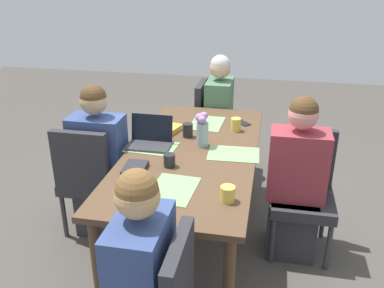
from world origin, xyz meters
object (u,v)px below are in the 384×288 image
chair_near_right_near (89,175)px  book_red_cover (169,129)px  laptop_near_right_near (150,140)px  coffee_mug_near_left (188,130)px  book_blue_cover (135,168)px  chair_head_left_left_mid (212,122)px  person_far_left_near (295,187)px  person_head_left_left_mid (219,122)px  phone_black (242,123)px  chair_far_left_near (303,186)px  coffee_mug_centre_right (228,194)px  coffee_mug_near_right (236,125)px  coffee_mug_centre_left (169,160)px  dining_table (192,160)px  flower_vase (202,128)px  person_near_right_near (100,169)px

chair_near_right_near → book_red_cover: chair_near_right_near is taller
laptop_near_right_near → coffee_mug_near_left: laptop_near_right_near is taller
chair_near_right_near → book_blue_cover: 0.62m
chair_head_left_left_mid → chair_near_right_near: bearing=-29.0°
person_far_left_near → book_blue_cover: person_far_left_near is taller
person_head_left_left_mid → phone_black: person_head_left_left_mid is taller
chair_far_left_near → coffee_mug_centre_right: 0.90m
chair_far_left_near → coffee_mug_near_right: bearing=-125.4°
chair_far_left_near → coffee_mug_centre_left: 1.01m
person_far_left_near → coffee_mug_centre_right: size_ratio=13.03×
dining_table → book_blue_cover: 0.50m
person_far_left_near → coffee_mug_near_right: (-0.46, -0.48, 0.27)m
chair_far_left_near → chair_near_right_near: 1.60m
chair_head_left_left_mid → person_head_left_left_mid: 0.10m
person_head_left_left_mid → flower_vase: 1.15m
dining_table → person_far_left_near: (0.01, 0.75, -0.13)m
dining_table → phone_black: phone_black is taller
flower_vase → laptop_near_right_near: 0.40m
book_red_cover → coffee_mug_centre_right: bearing=48.6°
person_head_left_left_mid → book_red_cover: 0.95m
person_far_left_near → coffee_mug_near_left: bearing=-107.4°
chair_head_left_left_mid → chair_far_left_near: bearing=35.5°
chair_head_left_left_mid → coffee_mug_near_right: (0.81, 0.31, 0.29)m
person_far_left_near → coffee_mug_near_right: size_ratio=11.34×
person_near_right_near → book_red_cover: person_near_right_near is taller
person_far_left_near → phone_black: 0.81m
coffee_mug_centre_right → phone_black: (-1.27, -0.02, -0.04)m
dining_table → coffee_mug_centre_left: size_ratio=22.16×
book_blue_cover → chair_near_right_near: bearing=-125.5°
flower_vase → book_red_cover: bearing=-126.4°
flower_vase → coffee_mug_centre_right: size_ratio=2.85×
flower_vase → coffee_mug_near_left: flower_vase is taller
person_far_left_near → book_red_cover: person_far_left_near is taller
chair_far_left_near → coffee_mug_near_left: bearing=-101.7°
phone_black → coffee_mug_centre_left: bearing=-66.6°
chair_far_left_near → coffee_mug_centre_left: chair_far_left_near is taller
person_head_left_left_mid → chair_near_right_near: 1.52m
person_near_right_near → chair_far_left_near: bearing=92.8°
coffee_mug_centre_left → person_far_left_near: bearing=107.6°
chair_head_left_left_mid → chair_near_right_near: (1.34, -0.74, 0.00)m
coffee_mug_centre_right → book_blue_cover: coffee_mug_centre_right is taller
dining_table → coffee_mug_centre_left: 0.32m
chair_near_right_near → laptop_near_right_near: 0.55m
flower_vase → person_head_left_left_mid: bearing=-178.9°
coffee_mug_near_right → chair_near_right_near: bearing=-63.1°
phone_black → book_blue_cover: bearing=-73.4°
chair_near_right_near → flower_vase: (-0.18, 0.84, 0.38)m
person_head_left_left_mid → coffee_mug_near_right: size_ratio=11.34×
phone_black → flower_vase: bearing=-67.9°
chair_head_left_left_mid → coffee_mug_centre_left: 1.56m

